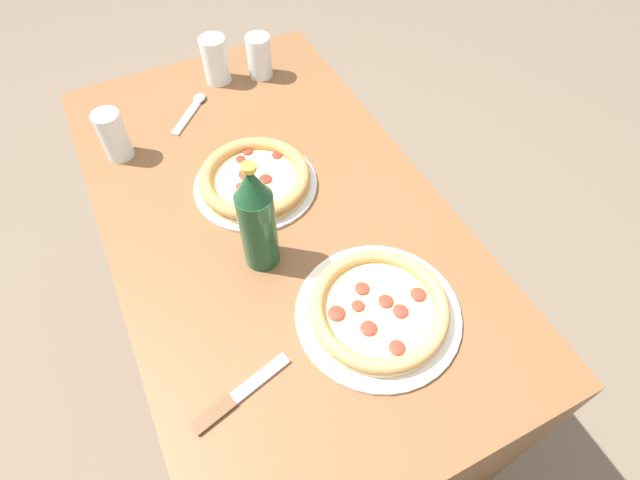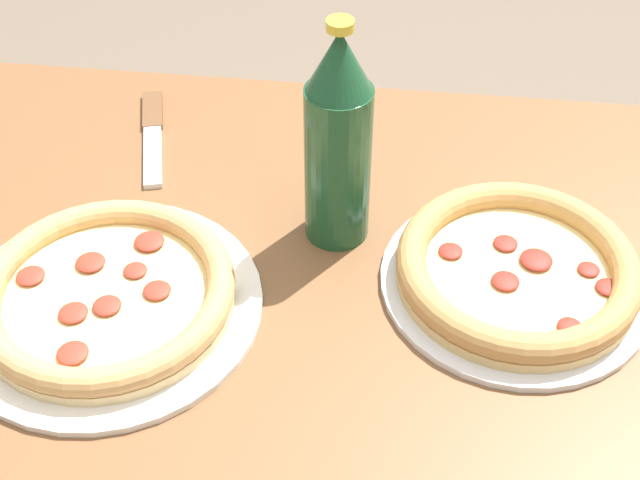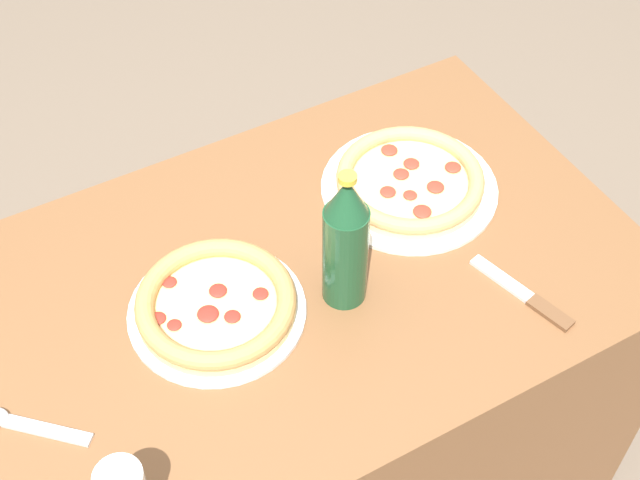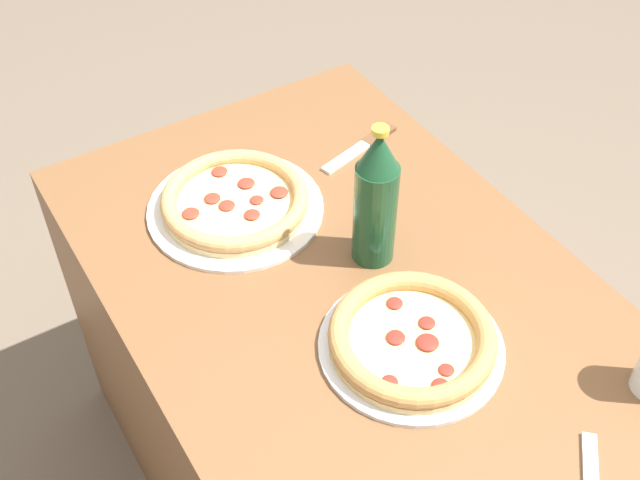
{
  "view_description": "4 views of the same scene",
  "coord_description": "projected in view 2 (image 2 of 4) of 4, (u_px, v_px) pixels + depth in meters",
  "views": [
    {
      "loc": [
        -0.7,
        0.23,
        1.55
      ],
      "look_at": [
        -0.16,
        -0.04,
        0.76
      ],
      "focal_mm": 28.0,
      "sensor_mm": 36.0,
      "label": 1
    },
    {
      "loc": [
        -0.05,
        -0.66,
        1.39
      ],
      "look_at": [
        -0.13,
        -0.02,
        0.78
      ],
      "focal_mm": 50.0,
      "sensor_mm": 36.0,
      "label": 2
    },
    {
      "loc": [
        0.35,
        0.82,
        1.84
      ],
      "look_at": [
        -0.11,
        -0.0,
        0.77
      ],
      "focal_mm": 50.0,
      "sensor_mm": 36.0,
      "label": 3
    },
    {
      "loc": [
        0.64,
        -0.5,
        1.68
      ],
      "look_at": [
        -0.15,
        -0.01,
        0.76
      ],
      "focal_mm": 45.0,
      "sensor_mm": 36.0,
      "label": 4
    }
  ],
  "objects": [
    {
      "name": "table",
      "position": [
        415.0,
        467.0,
        1.19
      ],
      "size": [
        1.27,
        0.72,
        0.71
      ],
      "color": "brown",
      "rests_on": "ground_plane"
    },
    {
      "name": "beer_bottle",
      "position": [
        338.0,
        141.0,
        0.92
      ],
      "size": [
        0.07,
        0.07,
        0.26
      ],
      "color": "#194728",
      "rests_on": "table"
    },
    {
      "name": "knife",
      "position": [
        153.0,
        133.0,
        1.13
      ],
      "size": [
        0.07,
        0.19,
        0.01
      ],
      "color": "brown",
      "rests_on": "table"
    },
    {
      "name": "pizza_veggie",
      "position": [
        107.0,
        295.0,
        0.9
      ],
      "size": [
        0.32,
        0.32,
        0.04
      ],
      "color": "silver",
      "rests_on": "table"
    },
    {
      "name": "pizza_pepperoni",
      "position": [
        517.0,
        271.0,
        0.93
      ],
      "size": [
        0.28,
        0.28,
        0.05
      ],
      "color": "silver",
      "rests_on": "table"
    }
  ]
}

